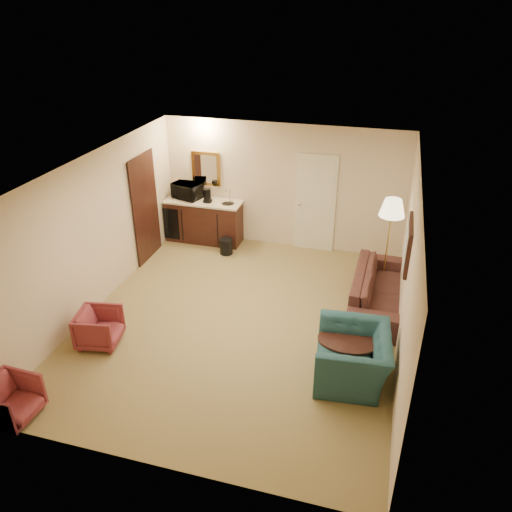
{
  "coord_description": "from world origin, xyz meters",
  "views": [
    {
      "loc": [
        2.08,
        -6.49,
        4.8
      ],
      "look_at": [
        0.13,
        0.5,
        0.98
      ],
      "focal_mm": 35.0,
      "sensor_mm": 36.0,
      "label": 1
    }
  ],
  "objects_px": {
    "coffee_table": "(346,354)",
    "waste_bin": "(226,246)",
    "microwave": "(187,189)",
    "sofa": "(380,284)",
    "teal_armchair": "(353,349)",
    "coffee_maker": "(207,196)",
    "floor_lamp": "(388,243)",
    "rose_chair_near": "(99,326)",
    "rose_chair_far": "(10,399)",
    "wetbar_cabinet": "(204,221)"
  },
  "relations": [
    {
      "from": "sofa",
      "to": "floor_lamp",
      "type": "relative_size",
      "value": 1.3
    },
    {
      "from": "coffee_maker",
      "to": "waste_bin",
      "type": "bearing_deg",
      "value": -59.0
    },
    {
      "from": "rose_chair_near",
      "to": "coffee_table",
      "type": "distance_m",
      "value": 3.73
    },
    {
      "from": "rose_chair_near",
      "to": "floor_lamp",
      "type": "distance_m",
      "value": 5.11
    },
    {
      "from": "teal_armchair",
      "to": "waste_bin",
      "type": "height_order",
      "value": "teal_armchair"
    },
    {
      "from": "teal_armchair",
      "to": "floor_lamp",
      "type": "bearing_deg",
      "value": 168.34
    },
    {
      "from": "rose_chair_near",
      "to": "coffee_maker",
      "type": "relative_size",
      "value": 2.12
    },
    {
      "from": "coffee_table",
      "to": "waste_bin",
      "type": "bearing_deg",
      "value": 133.6
    },
    {
      "from": "floor_lamp",
      "to": "rose_chair_far",
      "type": "bearing_deg",
      "value": -133.05
    },
    {
      "from": "microwave",
      "to": "rose_chair_far",
      "type": "bearing_deg",
      "value": -75.38
    },
    {
      "from": "rose_chair_far",
      "to": "coffee_maker",
      "type": "height_order",
      "value": "coffee_maker"
    },
    {
      "from": "rose_chair_far",
      "to": "sofa",
      "type": "bearing_deg",
      "value": -45.63
    },
    {
      "from": "sofa",
      "to": "rose_chair_far",
      "type": "distance_m",
      "value": 5.79
    },
    {
      "from": "teal_armchair",
      "to": "waste_bin",
      "type": "bearing_deg",
      "value": -142.73
    },
    {
      "from": "sofa",
      "to": "rose_chair_near",
      "type": "xyz_separation_m",
      "value": [
        -4.05,
        -2.22,
        -0.12
      ]
    },
    {
      "from": "microwave",
      "to": "coffee_maker",
      "type": "relative_size",
      "value": 2.03
    },
    {
      "from": "coffee_table",
      "to": "wetbar_cabinet",
      "type": "bearing_deg",
      "value": 135.25
    },
    {
      "from": "wetbar_cabinet",
      "to": "coffee_table",
      "type": "xyz_separation_m",
      "value": [
        3.45,
        -3.42,
        -0.22
      ]
    },
    {
      "from": "waste_bin",
      "to": "coffee_maker",
      "type": "relative_size",
      "value": 1.12
    },
    {
      "from": "wetbar_cabinet",
      "to": "coffee_table",
      "type": "relative_size",
      "value": 1.95
    },
    {
      "from": "rose_chair_near",
      "to": "floor_lamp",
      "type": "xyz_separation_m",
      "value": [
        4.1,
        3.0,
        0.53
      ]
    },
    {
      "from": "microwave",
      "to": "coffee_maker",
      "type": "distance_m",
      "value": 0.52
    },
    {
      "from": "teal_armchair",
      "to": "coffee_table",
      "type": "relative_size",
      "value": 1.34
    },
    {
      "from": "sofa",
      "to": "coffee_maker",
      "type": "bearing_deg",
      "value": 67.94
    },
    {
      "from": "floor_lamp",
      "to": "coffee_maker",
      "type": "relative_size",
      "value": 5.74
    },
    {
      "from": "coffee_table",
      "to": "floor_lamp",
      "type": "relative_size",
      "value": 0.5
    },
    {
      "from": "coffee_table",
      "to": "coffee_maker",
      "type": "bearing_deg",
      "value": 134.64
    },
    {
      "from": "rose_chair_far",
      "to": "floor_lamp",
      "type": "relative_size",
      "value": 0.37
    },
    {
      "from": "floor_lamp",
      "to": "wetbar_cabinet",
      "type": "bearing_deg",
      "value": 167.35
    },
    {
      "from": "rose_chair_near",
      "to": "microwave",
      "type": "distance_m",
      "value": 4.02
    },
    {
      "from": "coffee_table",
      "to": "rose_chair_near",
      "type": "bearing_deg",
      "value": -173.22
    },
    {
      "from": "sofa",
      "to": "teal_armchair",
      "type": "relative_size",
      "value": 1.94
    },
    {
      "from": "coffee_table",
      "to": "coffee_maker",
      "type": "height_order",
      "value": "coffee_maker"
    },
    {
      "from": "coffee_table",
      "to": "floor_lamp",
      "type": "bearing_deg",
      "value": 81.11
    },
    {
      "from": "coffee_table",
      "to": "waste_bin",
      "type": "height_order",
      "value": "coffee_table"
    },
    {
      "from": "wetbar_cabinet",
      "to": "microwave",
      "type": "bearing_deg",
      "value": 168.44
    },
    {
      "from": "rose_chair_near",
      "to": "waste_bin",
      "type": "xyz_separation_m",
      "value": [
        0.9,
        3.38,
        -0.15
      ]
    },
    {
      "from": "teal_armchair",
      "to": "rose_chair_far",
      "type": "xyz_separation_m",
      "value": [
        -4.05,
        -1.9,
        -0.19
      ]
    },
    {
      "from": "coffee_maker",
      "to": "floor_lamp",
      "type": "bearing_deg",
      "value": -32.17
    },
    {
      "from": "coffee_table",
      "to": "waste_bin",
      "type": "xyz_separation_m",
      "value": [
        -2.8,
        2.94,
        -0.08
      ]
    },
    {
      "from": "rose_chair_near",
      "to": "waste_bin",
      "type": "relative_size",
      "value": 1.9
    },
    {
      "from": "waste_bin",
      "to": "microwave",
      "type": "height_order",
      "value": "microwave"
    },
    {
      "from": "coffee_table",
      "to": "microwave",
      "type": "distance_m",
      "value": 5.27
    },
    {
      "from": "coffee_table",
      "to": "waste_bin",
      "type": "distance_m",
      "value": 4.06
    },
    {
      "from": "rose_chair_near",
      "to": "rose_chair_far",
      "type": "bearing_deg",
      "value": 160.84
    },
    {
      "from": "teal_armchair",
      "to": "rose_chair_near",
      "type": "distance_m",
      "value": 3.81
    },
    {
      "from": "rose_chair_near",
      "to": "coffee_table",
      "type": "xyz_separation_m",
      "value": [
        3.7,
        0.44,
        -0.07
      ]
    },
    {
      "from": "rose_chair_near",
      "to": "microwave",
      "type": "relative_size",
      "value": 1.05
    },
    {
      "from": "sofa",
      "to": "microwave",
      "type": "xyz_separation_m",
      "value": [
        -4.19,
        1.72,
        0.69
      ]
    },
    {
      "from": "sofa",
      "to": "coffee_maker",
      "type": "relative_size",
      "value": 7.44
    }
  ]
}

